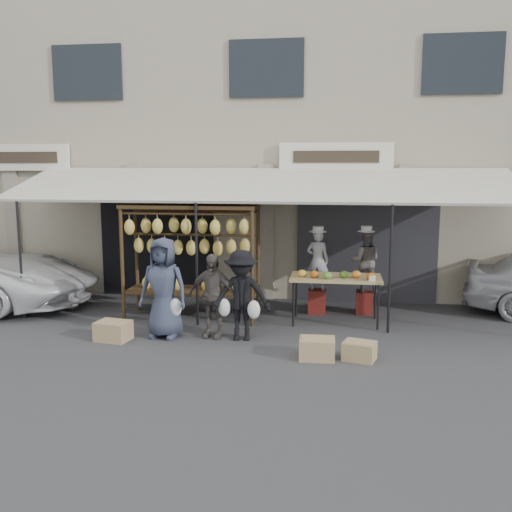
{
  "coord_description": "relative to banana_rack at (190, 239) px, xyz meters",
  "views": [
    {
      "loc": [
        1.54,
        -8.97,
        2.97
      ],
      "look_at": [
        0.07,
        1.4,
        1.3
      ],
      "focal_mm": 40.0,
      "sensor_mm": 36.0,
      "label": 1
    }
  ],
  "objects": [
    {
      "name": "ground_plane",
      "position": [
        1.23,
        -1.58,
        -1.57
      ],
      "size": [
        90.0,
        90.0,
        0.0
      ],
      "primitive_type": "plane",
      "color": "#2D2D30"
    },
    {
      "name": "shophouse",
      "position": [
        1.23,
        4.91,
        2.08
      ],
      "size": [
        24.0,
        6.15,
        7.3
      ],
      "color": "gray",
      "rests_on": "ground_plane"
    },
    {
      "name": "awning",
      "position": [
        1.24,
        0.69,
        1.0
      ],
      "size": [
        10.0,
        2.35,
        2.92
      ],
      "color": "beige",
      "rests_on": "ground_plane"
    },
    {
      "name": "banana_rack",
      "position": [
        0.0,
        0.0,
        0.0
      ],
      "size": [
        2.6,
        0.9,
        2.24
      ],
      "color": "#362614",
      "rests_on": "ground_plane"
    },
    {
      "name": "produce_table",
      "position": [
        2.78,
        0.05,
        -0.7
      ],
      "size": [
        1.7,
        0.9,
        1.04
      ],
      "color": "tan",
      "rests_on": "ground_plane"
    },
    {
      "name": "vendor_left",
      "position": [
        2.41,
        0.78,
        -0.48
      ],
      "size": [
        0.48,
        0.34,
        1.21
      ],
      "primitive_type": "imported",
      "rotation": [
        0.0,
        0.0,
        3.01
      ],
      "color": "#9A9BA4",
      "rests_on": "stool_left"
    },
    {
      "name": "vendor_right",
      "position": [
        3.36,
        0.87,
        -0.49
      ],
      "size": [
        0.63,
        0.5,
        1.25
      ],
      "primitive_type": "imported",
      "rotation": [
        0.0,
        0.0,
        3.09
      ],
      "color": "#5B5754",
      "rests_on": "stool_right"
    },
    {
      "name": "customer_left",
      "position": [
        -0.17,
        -1.24,
        -0.69
      ],
      "size": [
        0.91,
        0.64,
        1.75
      ],
      "primitive_type": "imported",
      "rotation": [
        0.0,
        0.0,
        -0.1
      ],
      "color": "#32384C",
      "rests_on": "ground_plane"
    },
    {
      "name": "customer_mid",
      "position": [
        0.66,
        -1.12,
        -0.83
      ],
      "size": [
        0.91,
        0.48,
        1.48
      ],
      "primitive_type": "imported",
      "rotation": [
        0.0,
        0.0,
        -0.15
      ],
      "color": "#4E4743",
      "rests_on": "ground_plane"
    },
    {
      "name": "customer_right",
      "position": [
        1.19,
        -1.2,
        -0.79
      ],
      "size": [
        1.05,
        0.66,
        1.56
      ],
      "primitive_type": "imported",
      "rotation": [
        0.0,
        0.0,
        0.08
      ],
      "color": "black",
      "rests_on": "ground_plane"
    },
    {
      "name": "stool_left",
      "position": [
        2.41,
        0.78,
        -1.33
      ],
      "size": [
        0.41,
        0.41,
        0.49
      ],
      "primitive_type": "cube",
      "rotation": [
        0.0,
        0.0,
        -0.21
      ],
      "color": "maroon",
      "rests_on": "ground_plane"
    },
    {
      "name": "stool_right",
      "position": [
        3.36,
        0.87,
        -1.34
      ],
      "size": [
        0.35,
        0.35,
        0.45
      ],
      "primitive_type": "cube",
      "rotation": [
        0.0,
        0.0,
        -0.08
      ],
      "color": "maroon",
      "rests_on": "ground_plane"
    },
    {
      "name": "crate_near_a",
      "position": [
        2.52,
        -2.02,
        -1.4
      ],
      "size": [
        0.55,
        0.42,
        0.33
      ],
      "primitive_type": "cube",
      "rotation": [
        0.0,
        0.0,
        0.02
      ],
      "color": "tan",
      "rests_on": "ground_plane"
    },
    {
      "name": "crate_near_b",
      "position": [
        3.16,
        -1.98,
        -1.42
      ],
      "size": [
        0.56,
        0.48,
        0.29
      ],
      "primitive_type": "cube",
      "rotation": [
        0.0,
        0.0,
        -0.29
      ],
      "color": "tan",
      "rests_on": "ground_plane"
    },
    {
      "name": "crate_far",
      "position": [
        -0.98,
        -1.56,
        -1.4
      ],
      "size": [
        0.62,
        0.51,
        0.33
      ],
      "primitive_type": "cube",
      "rotation": [
        0.0,
        0.0,
        -0.17
      ],
      "color": "tan",
      "rests_on": "ground_plane"
    }
  ]
}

